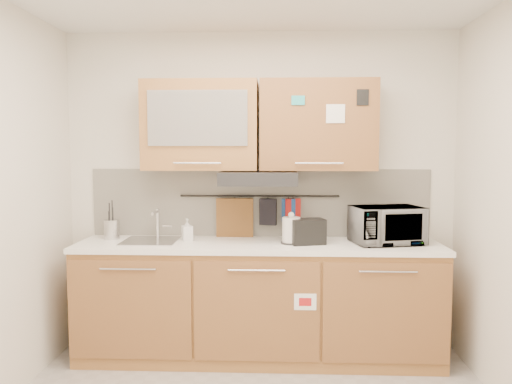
{
  "coord_description": "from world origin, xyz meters",
  "views": [
    {
      "loc": [
        0.14,
        -2.64,
        1.65
      ],
      "look_at": [
        -0.01,
        1.05,
        1.33
      ],
      "focal_mm": 35.0,
      "sensor_mm": 36.0,
      "label": 1
    }
  ],
  "objects": [
    {
      "name": "microwave",
      "position": [
        0.99,
        1.2,
        1.06
      ],
      "size": [
        0.58,
        0.46,
        0.29
      ],
      "primitive_type": "imported",
      "rotation": [
        0.0,
        0.0,
        0.23
      ],
      "color": "#999999",
      "rests_on": "countertop"
    },
    {
      "name": "pot_holder",
      "position": [
        0.28,
        1.44,
        1.16
      ],
      "size": [
        0.13,
        0.06,
        0.16
      ],
      "primitive_type": "cube",
      "rotation": [
        0.0,
        0.0,
        0.36
      ],
      "color": "red",
      "rests_on": "utensil_rail"
    },
    {
      "name": "base_cabinet",
      "position": [
        0.0,
        1.19,
        0.41
      ],
      "size": [
        2.8,
        0.64,
        0.88
      ],
      "color": "#AE793D",
      "rests_on": "floor"
    },
    {
      "name": "sink",
      "position": [
        -0.85,
        1.21,
        0.92
      ],
      "size": [
        0.42,
        0.4,
        0.26
      ],
      "color": "silver",
      "rests_on": "countertop"
    },
    {
      "name": "upper_cabinets",
      "position": [
        -0.0,
        1.32,
        1.83
      ],
      "size": [
        1.82,
        0.37,
        0.7
      ],
      "color": "#AE793D",
      "rests_on": "wall_back"
    },
    {
      "name": "soap_bottle",
      "position": [
        -0.57,
        1.26,
        1.01
      ],
      "size": [
        0.1,
        0.1,
        0.17
      ],
      "primitive_type": "imported",
      "rotation": [
        0.0,
        0.0,
        0.42
      ],
      "color": "#999999",
      "rests_on": "countertop"
    },
    {
      "name": "cutting_board",
      "position": [
        -0.2,
        1.44,
        1.05
      ],
      "size": [
        0.31,
        0.02,
        0.38
      ],
      "primitive_type": "cube",
      "rotation": [
        0.0,
        0.0,
        -0.0
      ],
      "color": "brown",
      "rests_on": "utensil_rail"
    },
    {
      "name": "backsplash",
      "position": [
        0.0,
        1.49,
        1.2
      ],
      "size": [
        2.8,
        0.02,
        0.56
      ],
      "primitive_type": "cube",
      "color": "silver",
      "rests_on": "countertop"
    },
    {
      "name": "wall_back",
      "position": [
        0.0,
        1.5,
        1.3
      ],
      "size": [
        3.2,
        0.0,
        3.2
      ],
      "primitive_type": "plane",
      "rotation": [
        1.57,
        0.0,
        0.0
      ],
      "color": "silver",
      "rests_on": "ground"
    },
    {
      "name": "utensil_crock",
      "position": [
        -1.19,
        1.3,
        1.0
      ],
      "size": [
        0.17,
        0.17,
        0.31
      ],
      "rotation": [
        0.0,
        0.0,
        -0.42
      ],
      "color": "#BCBCC1",
      "rests_on": "countertop"
    },
    {
      "name": "oven_mitt",
      "position": [
        0.24,
        1.44,
        1.15
      ],
      "size": [
        0.11,
        0.04,
        0.19
      ],
      "primitive_type": "cube",
      "rotation": [
        0.0,
        0.0,
        -0.09
      ],
      "color": "navy",
      "rests_on": "utensil_rail"
    },
    {
      "name": "kettle",
      "position": [
        0.26,
        1.16,
        1.02
      ],
      "size": [
        0.18,
        0.17,
        0.25
      ],
      "rotation": [
        0.0,
        0.0,
        0.31
      ],
      "color": "silver",
      "rests_on": "countertop"
    },
    {
      "name": "utensil_rail",
      "position": [
        0.0,
        1.45,
        1.26
      ],
      "size": [
        1.3,
        0.02,
        0.02
      ],
      "primitive_type": "cylinder",
      "rotation": [
        0.0,
        1.57,
        0.0
      ],
      "color": "black",
      "rests_on": "backsplash"
    },
    {
      "name": "toaster",
      "position": [
        0.38,
        1.15,
        1.02
      ],
      "size": [
        0.29,
        0.21,
        0.19
      ],
      "rotation": [
        0.0,
        0.0,
        0.26
      ],
      "color": "black",
      "rests_on": "countertop"
    },
    {
      "name": "dark_pouch",
      "position": [
        0.07,
        1.44,
        1.13
      ],
      "size": [
        0.14,
        0.07,
        0.22
      ],
      "primitive_type": "cube",
      "rotation": [
        0.0,
        0.0,
        -0.2
      ],
      "color": "black",
      "rests_on": "utensil_rail"
    },
    {
      "name": "range_hood",
      "position": [
        0.0,
        1.25,
        1.42
      ],
      "size": [
        0.6,
        0.46,
        0.1
      ],
      "primitive_type": "cube",
      "color": "black",
      "rests_on": "upper_cabinets"
    },
    {
      "name": "countertop",
      "position": [
        0.0,
        1.19,
        0.9
      ],
      "size": [
        2.82,
        0.62,
        0.04
      ],
      "primitive_type": "cube",
      "color": "white",
      "rests_on": "base_cabinet"
    }
  ]
}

